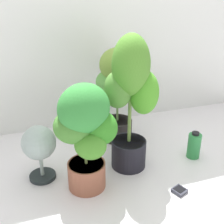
{
  "coord_description": "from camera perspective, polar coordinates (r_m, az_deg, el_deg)",
  "views": [
    {
      "loc": [
        -0.69,
        -1.62,
        1.27
      ],
      "look_at": [
        -0.1,
        0.16,
        0.41
      ],
      "focal_mm": 47.46,
      "sensor_mm": 36.0,
      "label": 1
    }
  ],
  "objects": [
    {
      "name": "potted_plant_center",
      "position": [
        1.96,
        3.7,
        3.41
      ],
      "size": [
        0.42,
        0.37,
        0.96
      ],
      "color": "black",
      "rests_on": "ground"
    },
    {
      "name": "mylar_back_wall",
      "position": [
        2.58,
        -2.99,
        18.65
      ],
      "size": [
        3.2,
        0.01,
        2.0
      ],
      "primitive_type": "cube",
      "color": "silver",
      "rests_on": "ground"
    },
    {
      "name": "floor_fan",
      "position": [
        2.01,
        -13.88,
        -6.2
      ],
      "size": [
        0.31,
        0.31,
        0.39
      ],
      "rotation": [
        0.0,
        0.0,
        -0.54
      ],
      "color": "#1E2628",
      "rests_on": "ground"
    },
    {
      "name": "nutrient_bottle",
      "position": [
        2.35,
        15.52,
        -6.22
      ],
      "size": [
        0.1,
        0.1,
        0.21
      ],
      "color": "#2B833F",
      "rests_on": "ground"
    },
    {
      "name": "ground_plane",
      "position": [
        2.17,
        3.88,
        -11.2
      ],
      "size": [
        8.0,
        8.0,
        0.0
      ],
      "primitive_type": "plane",
      "color": "silver",
      "rests_on": "ground"
    },
    {
      "name": "hygrometer_box",
      "position": [
        2.02,
        12.85,
        -14.53
      ],
      "size": [
        0.1,
        0.1,
        0.03
      ],
      "rotation": [
        0.0,
        0.0,
        -2.76
      ],
      "color": "#333542",
      "rests_on": "ground"
    },
    {
      "name": "potted_plant_back_center",
      "position": [
        2.37,
        1.04,
        4.89
      ],
      "size": [
        0.41,
        0.4,
        0.78
      ],
      "color": "#292425",
      "rests_on": "ground"
    },
    {
      "name": "potted_plant_front_left",
      "position": [
        1.8,
        -5.14,
        -3.43
      ],
      "size": [
        0.46,
        0.39,
        0.72
      ],
      "color": "#96573F",
      "rests_on": "ground"
    }
  ]
}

